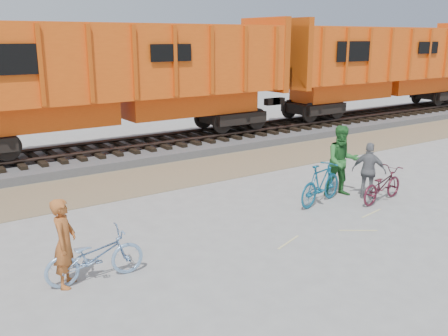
% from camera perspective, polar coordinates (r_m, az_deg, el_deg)
% --- Properties ---
extents(ground, '(120.00, 120.00, 0.00)m').
position_cam_1_polar(ground, '(12.37, 8.40, -6.16)').
color(ground, '#9E9E99').
rests_on(ground, ground).
extents(gravel_strip, '(120.00, 3.00, 0.02)m').
position_cam_1_polar(gravel_strip, '(16.60, -4.52, -0.55)').
color(gravel_strip, '#95805C').
rests_on(gravel_strip, ground).
extents(ballast_bed, '(120.00, 4.00, 0.30)m').
position_cam_1_polar(ballast_bed, '(19.60, -9.65, 2.08)').
color(ballast_bed, slate).
rests_on(ballast_bed, ground).
extents(track, '(120.00, 2.60, 0.24)m').
position_cam_1_polar(track, '(19.53, -9.69, 3.01)').
color(track, black).
rests_on(track, ballast_bed).
extents(hopper_car_center, '(14.00, 3.13, 4.65)m').
position_cam_1_polar(hopper_car_center, '(18.89, -12.10, 10.27)').
color(hopper_car_center, black).
rests_on(hopper_car_center, track).
extents(hopper_car_right, '(14.00, 3.13, 4.65)m').
position_cam_1_polar(hopper_car_right, '(28.24, 17.85, 11.28)').
color(hopper_car_right, black).
rests_on(hopper_car_right, track).
extents(bicycle_blue, '(1.88, 0.80, 0.96)m').
position_cam_1_polar(bicycle_blue, '(9.61, -14.54, -9.72)').
color(bicycle_blue, '#7DA1CB').
rests_on(bicycle_blue, ground).
extents(bicycle_teal, '(1.94, 0.96, 1.12)m').
position_cam_1_polar(bicycle_teal, '(13.66, 11.00, -1.76)').
color(bicycle_teal, '#105678').
rests_on(bicycle_teal, ground).
extents(bicycle_maroon, '(1.85, 0.87, 0.94)m').
position_cam_1_polar(bicycle_maroon, '(14.28, 17.63, -1.86)').
color(bicycle_maroon, '#4F1826').
rests_on(bicycle_maroon, ground).
extents(person_solo, '(0.66, 0.72, 1.66)m').
position_cam_1_polar(person_solo, '(9.42, -17.77, -8.16)').
color(person_solo, '#AB5925').
rests_on(person_solo, ground).
extents(person_man, '(1.22, 1.13, 2.01)m').
position_cam_1_polar(person_man, '(14.38, 13.34, 0.77)').
color(person_man, '#27682A').
rests_on(person_man, ground).
extents(person_woman, '(0.80, 1.00, 1.59)m').
position_cam_1_polar(person_woman, '(14.35, 16.23, -0.32)').
color(person_woman, slate).
rests_on(person_woman, ground).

